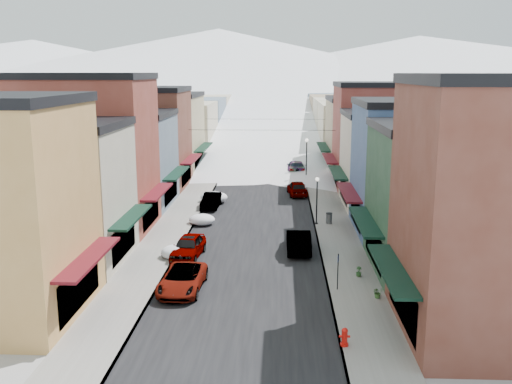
# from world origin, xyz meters

# --- Properties ---
(ground) EXTENTS (600.00, 600.00, 0.00)m
(ground) POSITION_xyz_m (0.00, 0.00, 0.00)
(ground) COLOR gray
(ground) RESTS_ON ground
(road) EXTENTS (10.00, 160.00, 0.01)m
(road) POSITION_xyz_m (0.00, 60.00, 0.01)
(road) COLOR black
(road) RESTS_ON ground
(sidewalk_left) EXTENTS (3.20, 160.00, 0.15)m
(sidewalk_left) POSITION_xyz_m (-6.60, 60.00, 0.07)
(sidewalk_left) COLOR gray
(sidewalk_left) RESTS_ON ground
(sidewalk_right) EXTENTS (3.20, 160.00, 0.15)m
(sidewalk_right) POSITION_xyz_m (6.60, 60.00, 0.07)
(sidewalk_right) COLOR gray
(sidewalk_right) RESTS_ON ground
(curb_left) EXTENTS (0.10, 160.00, 0.15)m
(curb_left) POSITION_xyz_m (-5.05, 60.00, 0.07)
(curb_left) COLOR slate
(curb_left) RESTS_ON ground
(curb_right) EXTENTS (0.10, 160.00, 0.15)m
(curb_right) POSITION_xyz_m (5.05, 60.00, 0.07)
(curb_right) COLOR slate
(curb_right) RESTS_ON ground
(bldg_l_cream) EXTENTS (11.30, 8.20, 9.50)m
(bldg_l_cream) POSITION_xyz_m (-13.19, 12.50, 4.76)
(bldg_l_cream) COLOR #C1B59B
(bldg_l_cream) RESTS_ON ground
(bldg_l_brick_near) EXTENTS (12.30, 8.20, 12.50)m
(bldg_l_brick_near) POSITION_xyz_m (-13.69, 20.50, 6.26)
(bldg_l_brick_near) COLOR maroon
(bldg_l_brick_near) RESTS_ON ground
(bldg_l_grayblue) EXTENTS (11.30, 9.20, 9.00)m
(bldg_l_grayblue) POSITION_xyz_m (-13.19, 29.00, 4.51)
(bldg_l_grayblue) COLOR slate
(bldg_l_grayblue) RESTS_ON ground
(bldg_l_brick_far) EXTENTS (13.30, 9.20, 11.00)m
(bldg_l_brick_far) POSITION_xyz_m (-14.19, 38.00, 5.51)
(bldg_l_brick_far) COLOR #5D2C1E
(bldg_l_brick_far) RESTS_ON ground
(bldg_l_tan) EXTENTS (11.30, 11.20, 10.00)m
(bldg_l_tan) POSITION_xyz_m (-13.19, 48.00, 5.01)
(bldg_l_tan) COLOR tan
(bldg_l_tan) RESTS_ON ground
(bldg_r_green) EXTENTS (11.30, 9.20, 9.50)m
(bldg_r_green) POSITION_xyz_m (13.19, 12.00, 4.76)
(bldg_r_green) COLOR #1F4129
(bldg_r_green) RESTS_ON ground
(bldg_r_blue) EXTENTS (11.30, 9.20, 10.50)m
(bldg_r_blue) POSITION_xyz_m (13.19, 21.00, 5.26)
(bldg_r_blue) COLOR #3B5685
(bldg_r_blue) RESTS_ON ground
(bldg_r_cream) EXTENTS (12.30, 9.20, 9.00)m
(bldg_r_cream) POSITION_xyz_m (13.69, 30.00, 4.51)
(bldg_r_cream) COLOR beige
(bldg_r_cream) RESTS_ON ground
(bldg_r_brick_far) EXTENTS (13.30, 9.20, 11.50)m
(bldg_r_brick_far) POSITION_xyz_m (14.19, 39.00, 5.76)
(bldg_r_brick_far) COLOR maroon
(bldg_r_brick_far) RESTS_ON ground
(bldg_r_tan) EXTENTS (11.30, 11.20, 9.50)m
(bldg_r_tan) POSITION_xyz_m (13.19, 49.00, 4.76)
(bldg_r_tan) COLOR #928060
(bldg_r_tan) RESTS_ON ground
(distant_blocks) EXTENTS (34.00, 55.00, 8.00)m
(distant_blocks) POSITION_xyz_m (0.00, 83.00, 4.00)
(distant_blocks) COLOR gray
(distant_blocks) RESTS_ON ground
(mountain_ridge) EXTENTS (670.00, 340.00, 34.00)m
(mountain_ridge) POSITION_xyz_m (-19.47, 277.18, 14.36)
(mountain_ridge) COLOR silver
(mountain_ridge) RESTS_ON ground
(overhead_cables) EXTENTS (16.40, 15.04, 0.04)m
(overhead_cables) POSITION_xyz_m (0.00, 47.50, 6.20)
(overhead_cables) COLOR black
(overhead_cables) RESTS_ON ground
(car_white_suv) EXTENTS (2.53, 5.14, 1.40)m
(car_white_suv) POSITION_xyz_m (-3.50, 7.78, 0.70)
(car_white_suv) COLOR silver
(car_white_suv) RESTS_ON ground
(car_silver_sedan) EXTENTS (2.23, 4.63, 1.52)m
(car_silver_sedan) POSITION_xyz_m (-4.14, 13.93, 0.76)
(car_silver_sedan) COLOR gray
(car_silver_sedan) RESTS_ON ground
(car_dark_hatch) EXTENTS (1.72, 4.30, 1.39)m
(car_dark_hatch) POSITION_xyz_m (-4.30, 28.51, 0.70)
(car_dark_hatch) COLOR black
(car_dark_hatch) RESTS_ON ground
(car_silver_wagon) EXTENTS (2.66, 5.50, 1.54)m
(car_silver_wagon) POSITION_xyz_m (-4.16, 49.98, 0.77)
(car_silver_wagon) COLOR gray
(car_silver_wagon) RESTS_ON ground
(car_green_sedan) EXTENTS (1.71, 4.79, 1.57)m
(car_green_sedan) POSITION_xyz_m (3.50, 15.57, 0.79)
(car_green_sedan) COLOR black
(car_green_sedan) RESTS_ON ground
(car_gray_suv) EXTENTS (2.26, 4.70, 1.55)m
(car_gray_suv) POSITION_xyz_m (3.91, 34.44, 0.77)
(car_gray_suv) COLOR gray
(car_gray_suv) RESTS_ON ground
(car_black_sedan) EXTENTS (2.52, 5.74, 1.64)m
(car_black_sedan) POSITION_xyz_m (4.11, 47.28, 0.82)
(car_black_sedan) COLOR black
(car_black_sedan) RESTS_ON ground
(car_lane_silver) EXTENTS (1.59, 3.90, 1.33)m
(car_lane_silver) POSITION_xyz_m (-1.61, 54.62, 0.66)
(car_lane_silver) COLOR #A4A8AC
(car_lane_silver) RESTS_ON ground
(car_lane_white) EXTENTS (2.47, 5.01, 1.37)m
(car_lane_white) POSITION_xyz_m (1.20, 73.25, 0.68)
(car_lane_white) COLOR white
(car_lane_white) RESTS_ON ground
(fire_hydrant) EXTENTS (0.51, 0.39, 0.88)m
(fire_hydrant) POSITION_xyz_m (5.20, 1.00, 0.55)
(fire_hydrant) COLOR red
(fire_hydrant) RESTS_ON sidewalk_right
(parking_sign) EXTENTS (0.10, 0.29, 2.17)m
(parking_sign) POSITION_xyz_m (5.54, 7.99, 1.42)
(parking_sign) COLOR black
(parking_sign) RESTS_ON sidewalk_right
(trash_can) EXTENTS (0.53, 0.53, 0.90)m
(trash_can) POSITION_xyz_m (6.25, 22.76, 0.61)
(trash_can) COLOR #595D5F
(trash_can) RESTS_ON sidewalk_right
(streetlamp_near) EXTENTS (0.33, 0.33, 3.94)m
(streetlamp_near) POSITION_xyz_m (5.20, 22.63, 2.64)
(streetlamp_near) COLOR black
(streetlamp_near) RESTS_ON sidewalk_right
(streetlamp_far) EXTENTS (0.40, 0.40, 4.81)m
(streetlamp_far) POSITION_xyz_m (5.20, 42.81, 3.18)
(streetlamp_far) COLOR black
(streetlamp_far) RESTS_ON sidewalk_right
(planter_near) EXTENTS (0.67, 0.61, 0.63)m
(planter_near) POSITION_xyz_m (7.68, 6.81, 0.47)
(planter_near) COLOR #38672E
(planter_near) RESTS_ON sidewalk_right
(planter_far) EXTENTS (0.40, 0.40, 0.62)m
(planter_far) POSITION_xyz_m (7.07, 10.21, 0.46)
(planter_far) COLOR #2B5527
(planter_far) RESTS_ON sidewalk_right
(snow_pile_near) EXTENTS (2.37, 2.66, 1.00)m
(snow_pile_near) POSITION_xyz_m (-4.75, 13.56, 0.48)
(snow_pile_near) COLOR white
(snow_pile_near) RESTS_ON ground
(snow_pile_mid) EXTENTS (2.18, 2.54, 0.92)m
(snow_pile_mid) POSITION_xyz_m (-4.34, 22.47, 0.44)
(snow_pile_mid) COLOR white
(snow_pile_mid) RESTS_ON ground
(snow_pile_far) EXTENTS (2.66, 2.84, 1.12)m
(snow_pile_far) POSITION_xyz_m (-4.28, 30.62, 0.54)
(snow_pile_far) COLOR white
(snow_pile_far) RESTS_ON ground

